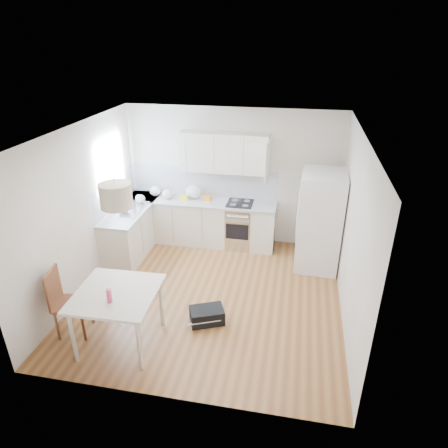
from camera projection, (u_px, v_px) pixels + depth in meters
name	position (u px, v px, depth m)	size (l,w,h in m)	color
floor	(210.00, 295.00, 6.61)	(4.20, 4.20, 0.00)	brown
ceiling	(207.00, 132.00, 5.44)	(4.20, 4.20, 0.00)	white
wall_back	(233.00, 177.00, 7.88)	(4.20, 4.20, 0.00)	beige
wall_left	(81.00, 211.00, 6.38)	(4.20, 4.20, 0.00)	beige
wall_right	(353.00, 234.00, 5.66)	(4.20, 4.20, 0.00)	beige
window_glassblock	(110.00, 166.00, 7.22)	(0.02, 1.00, 1.00)	#BFE0F9
cabinets_back	(201.00, 222.00, 8.11)	(3.00, 0.60, 0.88)	silver
cabinets_left	(134.00, 230.00, 7.79)	(0.60, 1.80, 0.88)	silver
counter_back	(200.00, 201.00, 7.91)	(3.02, 0.64, 0.04)	#A5A8AA
counter_left	(131.00, 209.00, 7.59)	(0.64, 1.82, 0.04)	#A5A8AA
backsplash_back	(203.00, 182.00, 8.04)	(3.00, 0.01, 0.58)	silver
backsplash_left	(115.00, 192.00, 7.50)	(0.01, 1.80, 0.58)	silver
upper_cabinets	(224.00, 153.00, 7.53)	(1.70, 0.32, 0.75)	silver
range_oven	(240.00, 226.00, 7.98)	(0.50, 0.61, 0.88)	silver
sink	(130.00, 209.00, 7.54)	(0.50, 0.80, 0.16)	silver
refrigerator	(321.00, 221.00, 7.11)	(0.85, 0.89, 1.79)	white
dining_table	(117.00, 298.00, 5.30)	(1.09, 1.09, 0.84)	beige
dining_chair	(72.00, 302.00, 5.60)	(0.43, 0.43, 1.02)	#4D2C17
drink_bottle	(109.00, 295.00, 5.02)	(0.07, 0.07, 0.23)	#DD3D69
gym_bag	(207.00, 315.00, 5.97)	(0.49, 0.32, 0.23)	black
pendant_lamp	(116.00, 196.00, 4.75)	(0.39, 0.39, 0.30)	#C3B996
grocery_bag_a	(155.00, 191.00, 8.09)	(0.22, 0.19, 0.20)	white
grocery_bag_b	(167.00, 194.00, 7.94)	(0.22, 0.18, 0.19)	white
grocery_bag_c	(193.00, 192.00, 7.95)	(0.31, 0.26, 0.28)	white
grocery_bag_d	(140.00, 199.00, 7.76)	(0.19, 0.16, 0.17)	white
grocery_bag_e	(124.00, 208.00, 7.33)	(0.23, 0.19, 0.20)	white
snack_orange	(207.00, 198.00, 7.89)	(0.14, 0.09, 0.10)	orange
snack_yellow	(184.00, 198.00, 7.90)	(0.14, 0.09, 0.10)	gold
snack_red	(166.00, 194.00, 8.08)	(0.14, 0.09, 0.10)	red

